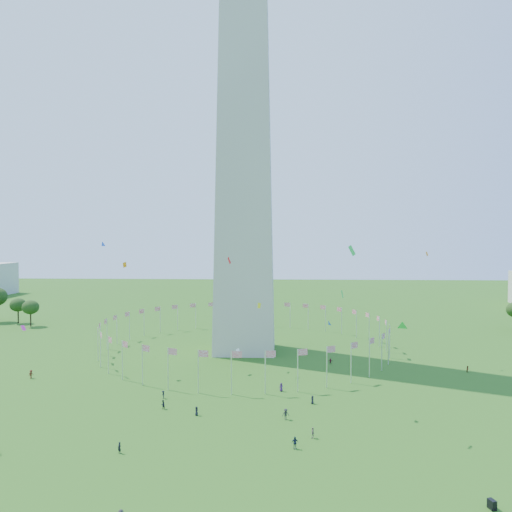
# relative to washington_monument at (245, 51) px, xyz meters

# --- Properties ---
(ground) EXTENTS (600.00, 600.00, 0.00)m
(ground) POSITION_rel_washington_monument_xyz_m (0.00, -50.00, -84.50)
(ground) COLOR #204F12
(ground) RESTS_ON ground
(washington_monument) EXTENTS (16.80, 16.80, 169.00)m
(washington_monument) POSITION_rel_washington_monument_xyz_m (0.00, 0.00, 0.00)
(washington_monument) COLOR beige
(washington_monument) RESTS_ON ground
(flag_ring) EXTENTS (80.24, 80.24, 9.00)m
(flag_ring) POSITION_rel_washington_monument_xyz_m (-0.00, 0.00, -80.00)
(flag_ring) COLOR silver
(flag_ring) RESTS_ON ground
(stroller) EXTENTS (1.10, 1.33, 1.25)m
(stroller) POSITION_rel_washington_monument_xyz_m (35.04, -81.83, -83.87)
(stroller) COLOR black
(stroller) RESTS_ON ground
(crowd) EXTENTS (103.15, 73.82, 1.95)m
(crowd) POSITION_rel_washington_monument_xyz_m (-1.09, -51.98, -83.62)
(crowd) COLOR #212A4D
(crowd) RESTS_ON ground
(kites_aloft) EXTENTS (122.81, 56.69, 27.18)m
(kites_aloft) POSITION_rel_washington_monument_xyz_m (7.70, -25.30, -66.49)
(kites_aloft) COLOR green
(kites_aloft) RESTS_ON ground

